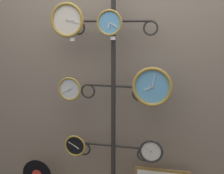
# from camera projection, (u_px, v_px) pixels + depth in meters

# --- Properties ---
(shop_wall) EXTENTS (4.40, 0.04, 2.80)m
(shop_wall) POSITION_uv_depth(u_px,v_px,m) (117.00, 47.00, 2.78)
(shop_wall) COLOR gray
(shop_wall) RESTS_ON ground_plane
(display_stand) EXTENTS (0.75, 0.36, 1.92)m
(display_stand) POSITION_uv_depth(u_px,v_px,m) (113.00, 127.00, 2.76)
(display_stand) COLOR #282623
(display_stand) RESTS_ON ground_plane
(clock_top_left) EXTENTS (0.29, 0.04, 0.29)m
(clock_top_left) POSITION_uv_depth(u_px,v_px,m) (67.00, 20.00, 2.56)
(clock_top_left) COLOR silver
(clock_top_center) EXTENTS (0.21, 0.04, 0.21)m
(clock_top_center) POSITION_uv_depth(u_px,v_px,m) (110.00, 23.00, 2.51)
(clock_top_center) COLOR #60A8DB
(clock_middle_left) EXTENTS (0.21, 0.04, 0.21)m
(clock_middle_left) POSITION_uv_depth(u_px,v_px,m) (70.00, 89.00, 2.71)
(clock_middle_left) COLOR silver
(clock_middle_right) EXTENTS (0.33, 0.04, 0.33)m
(clock_middle_right) POSITION_uv_depth(u_px,v_px,m) (152.00, 87.00, 2.52)
(clock_middle_right) COLOR #60A8DB
(clock_bottom_left) EXTENTS (0.20, 0.04, 0.20)m
(clock_bottom_left) POSITION_uv_depth(u_px,v_px,m) (75.00, 146.00, 2.80)
(clock_bottom_left) COLOR black
(clock_bottom_right) EXTENTS (0.20, 0.04, 0.20)m
(clock_bottom_right) POSITION_uv_depth(u_px,v_px,m) (151.00, 151.00, 2.61)
(clock_bottom_right) COLOR silver
(price_tag_upper) EXTENTS (0.04, 0.00, 0.03)m
(price_tag_upper) POSITION_uv_depth(u_px,v_px,m) (72.00, 39.00, 2.59)
(price_tag_upper) COLOR white
(price_tag_mid) EXTENTS (0.04, 0.00, 0.03)m
(price_tag_mid) POSITION_uv_depth(u_px,v_px,m) (113.00, 38.00, 2.52)
(price_tag_mid) COLOR white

